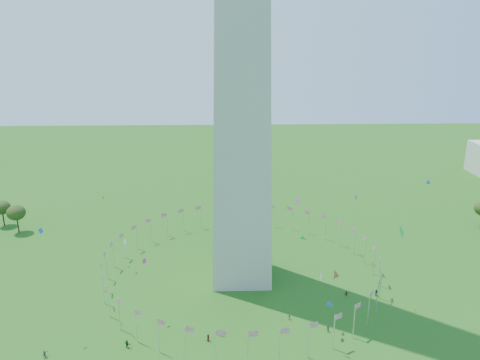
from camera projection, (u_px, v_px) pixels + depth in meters
flag_ring at (241, 263)px, 139.29m from camera, size 80.24×80.24×9.00m
kites_aloft at (313, 255)px, 108.60m from camera, size 94.96×71.77×38.88m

